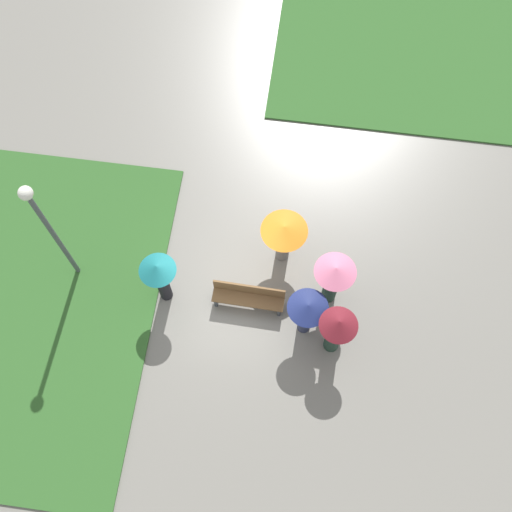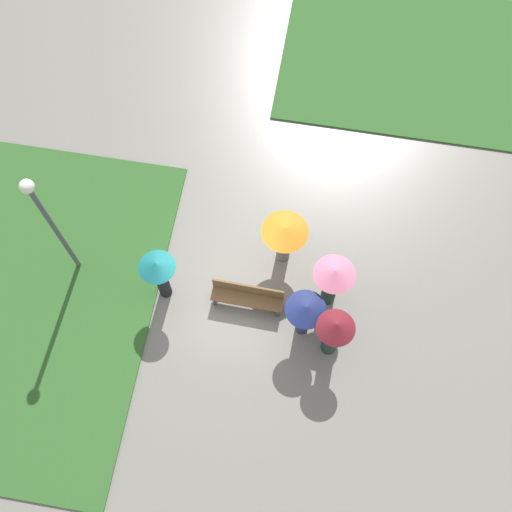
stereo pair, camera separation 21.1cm
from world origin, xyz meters
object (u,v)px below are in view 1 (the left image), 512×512
at_px(crowd_person_teal, 160,276).
at_px(crowd_person_navy, 307,312).
at_px(lamp_post, 47,224).
at_px(crowd_person_orange, 284,234).
at_px(crowd_person_pink, 333,278).
at_px(crowd_person_maroon, 337,330).
at_px(park_bench, 249,296).

height_order(crowd_person_teal, crowd_person_navy, crowd_person_teal).
bearing_deg(lamp_post, crowd_person_teal, -8.03).
xyz_separation_m(crowd_person_teal, crowd_person_navy, (3.64, -0.39, -0.17)).
xyz_separation_m(crowd_person_teal, crowd_person_orange, (2.85, 1.53, -0.06)).
height_order(lamp_post, crowd_person_pink, lamp_post).
bearing_deg(crowd_person_maroon, crowd_person_teal, 36.24).
distance_m(crowd_person_maroon, crowd_person_navy, 0.83).
height_order(crowd_person_maroon, crowd_person_navy, crowd_person_maroon).
relative_size(crowd_person_maroon, crowd_person_navy, 1.15).
relative_size(park_bench, crowd_person_orange, 1.05).
relative_size(lamp_post, crowd_person_pink, 2.29).
xyz_separation_m(crowd_person_navy, crowd_person_orange, (-0.78, 1.92, 0.11)).
xyz_separation_m(lamp_post, crowd_person_pink, (6.63, 0.18, -1.53)).
relative_size(park_bench, crowd_person_teal, 0.94).
distance_m(crowd_person_orange, crowd_person_pink, 1.66).
height_order(park_bench, crowd_person_orange, crowd_person_orange).
bearing_deg(crowd_person_teal, crowd_person_orange, 114.01).
relative_size(crowd_person_teal, crowd_person_navy, 1.15).
bearing_deg(crowd_person_pink, crowd_person_teal, -110.60).
bearing_deg(crowd_person_navy, crowd_person_maroon, -152.95).
distance_m(crowd_person_teal, crowd_person_pink, 4.22).
height_order(crowd_person_navy, crowd_person_orange, crowd_person_orange).
distance_m(crowd_person_teal, crowd_person_navy, 3.66).
xyz_separation_m(lamp_post, crowd_person_maroon, (6.82, -1.11, -1.55)).
bearing_deg(crowd_person_pink, crowd_person_navy, -58.47).
relative_size(crowd_person_teal, crowd_person_orange, 1.13).
bearing_deg(crowd_person_orange, crowd_person_teal, 115.63).
relative_size(crowd_person_maroon, crowd_person_pink, 1.02).
bearing_deg(crowd_person_orange, lamp_post, 100.02).
bearing_deg(crowd_person_pink, lamp_post, -116.23).
bearing_deg(crowd_person_navy, crowd_person_teal, 48.17).
xyz_separation_m(park_bench, crowd_person_maroon, (2.22, -0.86, 0.83)).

